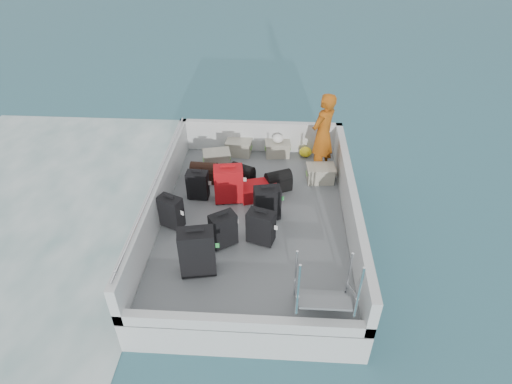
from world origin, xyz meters
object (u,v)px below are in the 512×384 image
Objects in this scene: suitcase_5 at (229,184)px; suitcase_6 at (261,227)px; suitcase_8 at (259,190)px; crate_1 at (239,148)px; suitcase_7 at (267,203)px; passenger at (323,134)px; suitcase_1 at (171,212)px; crate_3 at (320,174)px; crate_2 at (278,149)px; suitcase_2 at (198,185)px; suitcase_3 at (197,252)px; suitcase_4 at (223,230)px; crate_0 at (217,160)px.

suitcase_5 is 1.31m from suitcase_6.
suitcase_8 is 1.34× the size of crate_1.
suitcase_7 is 0.37× the size of passenger.
crate_3 is at bearing 54.48° from suitcase_1.
suitcase_8 is 1.65m from crate_1.
crate_2 is 1.31m from crate_3.
crate_1 is at bearing 1.61° from suitcase_8.
crate_3 is at bearing 38.92° from passenger.
passenger is (0.01, 0.38, 0.72)m from crate_3.
passenger reaches higher than suitcase_2.
suitcase_3 is (0.33, -1.94, 0.12)m from suitcase_2.
suitcase_1 is 1.79m from suitcase_8.
suitcase_3 reaches higher than suitcase_4.
suitcase_3 is 1.61× the size of crate_2.
suitcase_3 is (0.65, -1.07, 0.10)m from suitcase_1.
crate_3 is (1.13, 1.89, -0.15)m from suitcase_6.
crate_0 reaches higher than suitcase_8.
passenger is at bearing 81.28° from suitcase_6.
suitcase_8 is 1.60m from crate_2.
suitcase_7 is 2.05m from crate_0.
passenger reaches higher than suitcase_7.
suitcase_7 is 2.02m from passenger.
passenger is at bearing -1.51° from crate_0.
suitcase_1 is 1.06× the size of suitcase_2.
crate_2 is (0.90, 1.73, -0.22)m from suitcase_5.
suitcase_3 reaches higher than crate_3.
suitcase_7 is 0.94× the size of suitcase_8.
crate_1 is at bearing 180.00° from crate_2.
crate_3 is (1.76, -0.97, 0.00)m from crate_1.
suitcase_3 is at bearing -77.33° from suitcase_2.
crate_3 is at bearing 14.53° from suitcase_5.
suitcase_4 is at bearing -151.94° from suitcase_6.
suitcase_1 is 1.24m from suitcase_5.
suitcase_7 is at bearing -55.84° from crate_0.
passenger is at bearing 45.78° from suitcase_7.
suitcase_6 is at bearing 13.24° from suitcase_1.
crate_2 is at bearing 103.11° from suitcase_6.
crate_1 is (0.03, 1.73, -0.21)m from suitcase_5.
suitcase_1 is 0.94× the size of suitcase_7.
suitcase_3 is 3.10m from crate_0.
crate_1 is (0.43, 0.52, -0.00)m from crate_0.
suitcase_6 is at bearing 13.85° from passenger.
suitcase_4 reaches higher than crate_3.
suitcase_4 is (0.32, 0.64, -0.10)m from suitcase_3.
suitcase_5 is 1.28m from crate_0.
suitcase_5 is at bearing -91.16° from crate_1.
suitcase_6 is at bearing -120.76° from crate_3.
crate_3 reaches higher than crate_1.
suitcase_5 is 0.89m from suitcase_7.
crate_3 is at bearing 77.03° from suitcase_6.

